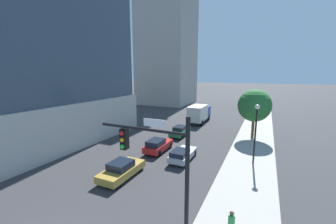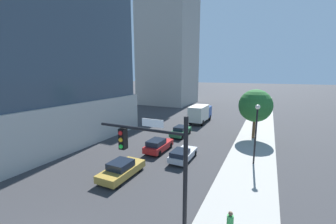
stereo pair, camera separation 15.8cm
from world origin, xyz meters
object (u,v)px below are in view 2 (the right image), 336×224
at_px(street_tree, 255,106).
at_px(car_gold, 122,169).
at_px(construction_building, 168,40).
at_px(car_red, 158,145).
at_px(box_truck, 200,113).
at_px(car_silver, 183,154).
at_px(traffic_light_pole, 157,162).
at_px(car_green, 181,131).
at_px(street_lamp, 256,126).

distance_m(street_tree, car_gold, 19.09).
bearing_deg(construction_building, car_red, -66.21).
bearing_deg(car_red, car_gold, -90.00).
bearing_deg(box_truck, car_gold, -90.00).
bearing_deg(car_silver, construction_building, 117.41).
relative_size(traffic_light_pole, street_tree, 1.04).
xyz_separation_m(car_gold, car_green, (0.00, 13.31, 0.03)).
xyz_separation_m(traffic_light_pole, car_silver, (-2.94, 10.72, -3.99)).
relative_size(street_lamp, car_red, 1.38).
bearing_deg(street_lamp, construction_building, 126.19).
bearing_deg(car_gold, car_green, 90.00).
distance_m(car_green, box_truck, 9.23).
height_order(traffic_light_pole, car_gold, traffic_light_pole).
height_order(street_lamp, car_silver, street_lamp).
bearing_deg(construction_building, car_silver, -62.59).
xyz_separation_m(construction_building, car_red, (16.05, -36.41, -17.20)).
distance_m(traffic_light_pole, car_silver, 11.81).
xyz_separation_m(car_red, box_truck, (0.00, 15.91, 1.01)).
height_order(construction_building, car_gold, construction_building).
height_order(traffic_light_pole, box_truck, traffic_light_pole).
relative_size(street_lamp, car_green, 1.33).
height_order(street_tree, car_gold, street_tree).
xyz_separation_m(car_gold, box_truck, (0.00, 22.48, 1.08)).
distance_m(construction_building, street_lamp, 46.27).
bearing_deg(car_red, box_truck, 90.00).
bearing_deg(construction_building, street_tree, -46.53).
bearing_deg(car_gold, street_tree, 60.00).
distance_m(street_lamp, car_green, 12.03).
bearing_deg(box_truck, car_green, -90.00).
bearing_deg(street_lamp, car_silver, -163.51).
distance_m(car_red, car_green, 6.74).
bearing_deg(construction_building, traffic_light_pole, -65.09).
bearing_deg(box_truck, street_lamp, -56.50).
distance_m(traffic_light_pole, street_lamp, 13.19).
xyz_separation_m(car_red, car_silver, (3.40, -1.12, -0.10)).
bearing_deg(street_tree, car_green, -162.86).
distance_m(street_lamp, box_truck, 18.21).
distance_m(car_red, box_truck, 15.94).
relative_size(car_red, car_silver, 1.01).
bearing_deg(car_silver, street_lamp, 16.49).
height_order(car_red, car_silver, car_red).
height_order(traffic_light_pole, car_green, traffic_light_pole).
bearing_deg(car_silver, car_red, 161.82).
distance_m(street_tree, car_green, 10.50).
relative_size(street_lamp, car_gold, 1.29).
height_order(street_lamp, box_truck, street_lamp).
bearing_deg(car_silver, car_gold, -121.98).
distance_m(street_tree, box_truck, 11.60).
distance_m(car_gold, car_silver, 6.43).
relative_size(construction_building, car_gold, 9.10).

